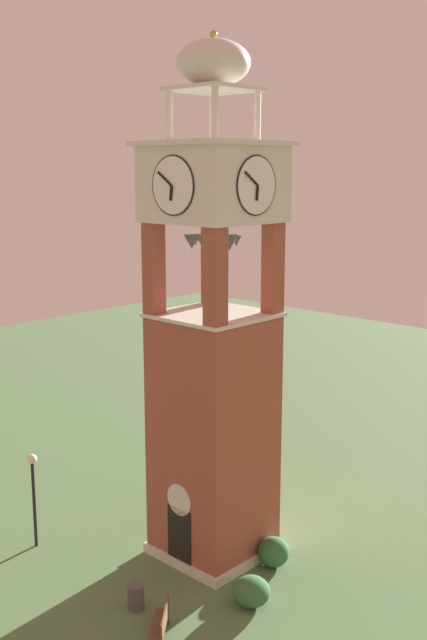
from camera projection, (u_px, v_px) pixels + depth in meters
ground at (213, 551)px, 26.11m from camera, size 80.00×80.00×0.00m
clock_tower at (213, 358)px, 24.67m from camera, size 3.95×3.95×17.68m
park_bench at (161, 624)px, 21.11m from camera, size 1.36×1.51×0.95m
lamp_post at (33, 482)px, 25.98m from camera, size 0.36×0.36×3.53m
trash_bin at (136, 597)px, 22.58m from camera, size 0.52×0.52×0.80m
shrub_near_entry at (273, 552)px, 25.03m from camera, size 1.09×1.09×1.03m
shrub_left_of_tower at (251, 591)px, 22.77m from camera, size 1.19×1.19×0.93m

